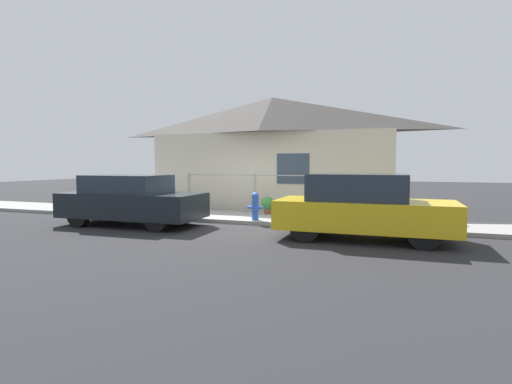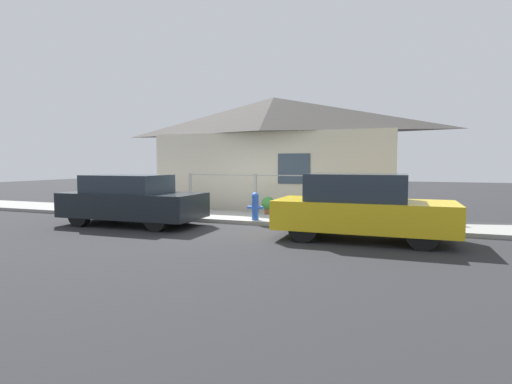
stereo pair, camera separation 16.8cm
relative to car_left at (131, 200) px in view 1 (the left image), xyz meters
The scene contains 8 objects.
ground_plane 2.85m from the car_left, 24.13° to the left, with size 60.00×60.00×0.00m, color #262628.
sidewalk 3.37m from the car_left, 40.35° to the left, with size 24.00×2.03×0.11m.
house 5.97m from the car_left, 62.19° to the left, with size 8.99×2.23×4.09m.
fence 3.93m from the car_left, 50.00° to the left, with size 4.90×0.10×1.27m.
car_left is the anchor object (origin of this frame).
car_right 6.16m from the car_left, ahead, with size 3.87×1.65×1.47m.
fire_hydrant 3.43m from the car_left, 24.40° to the left, with size 0.45×0.20×0.78m.
potted_plant_near_hydrant 4.13m from the car_left, 42.60° to the left, with size 0.42×0.42×0.55m.
Camera 1 is at (4.38, -10.24, 1.71)m, focal length 28.00 mm.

